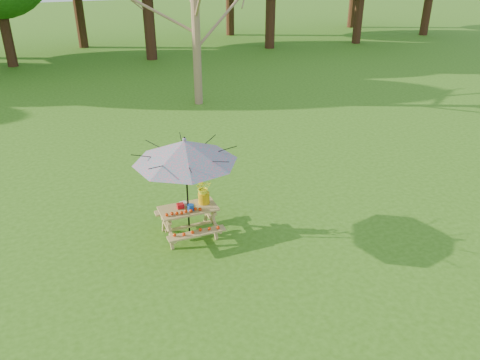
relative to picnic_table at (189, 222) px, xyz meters
name	(u,v)px	position (x,y,z in m)	size (l,w,h in m)	color
ground	(253,323)	(0.19, -2.95, -0.33)	(120.00, 120.00, 0.00)	#346313
picnic_table	(189,222)	(0.00, 0.00, 0.00)	(1.20, 1.32, 0.67)	#A6814B
patio_umbrella	(185,151)	(0.00, 0.00, 1.62)	(2.45, 2.45, 2.25)	black
produce_bins	(186,206)	(-0.05, 0.01, 0.40)	(0.31, 0.40, 0.13)	#B20E14
tomatoes_row	(184,212)	(-0.15, -0.18, 0.38)	(0.77, 0.13, 0.07)	red
flower_bucket	(204,191)	(0.38, 0.08, 0.64)	(0.36, 0.32, 0.55)	#DB9F0B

